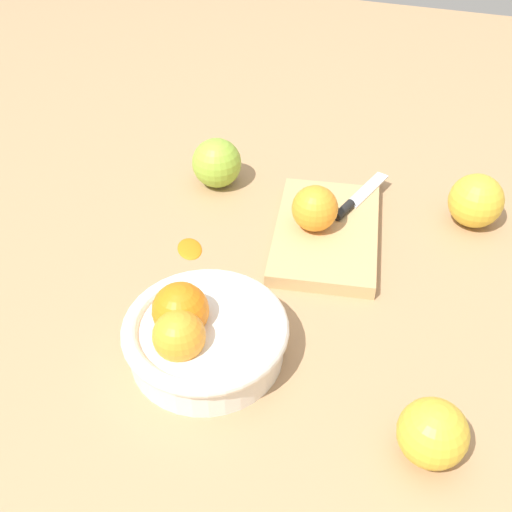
{
  "coord_description": "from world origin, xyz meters",
  "views": [
    {
      "loc": [
        -0.61,
        -0.14,
        0.61
      ],
      "look_at": [
        0.02,
        0.07,
        0.04
      ],
      "focal_mm": 44.61,
      "sensor_mm": 36.0,
      "label": 1
    }
  ],
  "objects_px": {
    "bowl": "(201,334)",
    "orange_on_board": "(315,208)",
    "apple_back_right": "(217,163)",
    "knife": "(354,201)",
    "cutting_board": "(326,233)",
    "apple_front_right": "(476,201)",
    "apple_front_left": "(433,433)"
  },
  "relations": [
    {
      "from": "knife",
      "to": "apple_back_right",
      "type": "xyz_separation_m",
      "value": [
        0.02,
        0.24,
        0.01
      ]
    },
    {
      "from": "apple_front_left",
      "to": "knife",
      "type": "bearing_deg",
      "value": 21.77
    },
    {
      "from": "bowl",
      "to": "knife",
      "type": "distance_m",
      "value": 0.37
    },
    {
      "from": "orange_on_board",
      "to": "apple_back_right",
      "type": "bearing_deg",
      "value": 63.59
    },
    {
      "from": "bowl",
      "to": "apple_front_left",
      "type": "relative_size",
      "value": 2.69
    },
    {
      "from": "apple_front_right",
      "to": "apple_front_left",
      "type": "xyz_separation_m",
      "value": [
        -0.44,
        0.02,
        -0.0
      ]
    },
    {
      "from": "bowl",
      "to": "apple_back_right",
      "type": "bearing_deg",
      "value": 17.57
    },
    {
      "from": "bowl",
      "to": "apple_front_right",
      "type": "height_order",
      "value": "bowl"
    },
    {
      "from": "apple_front_left",
      "to": "apple_back_right",
      "type": "bearing_deg",
      "value": 43.49
    },
    {
      "from": "orange_on_board",
      "to": "apple_front_right",
      "type": "relative_size",
      "value": 0.82
    },
    {
      "from": "bowl",
      "to": "orange_on_board",
      "type": "xyz_separation_m",
      "value": [
        0.27,
        -0.08,
        0.02
      ]
    },
    {
      "from": "orange_on_board",
      "to": "apple_front_left",
      "type": "relative_size",
      "value": 0.91
    },
    {
      "from": "knife",
      "to": "bowl",
      "type": "bearing_deg",
      "value": 160.56
    },
    {
      "from": "orange_on_board",
      "to": "apple_front_right",
      "type": "bearing_deg",
      "value": -63.4
    },
    {
      "from": "apple_front_right",
      "to": "cutting_board",
      "type": "bearing_deg",
      "value": 117.78
    },
    {
      "from": "apple_back_right",
      "to": "orange_on_board",
      "type": "bearing_deg",
      "value": -116.41
    },
    {
      "from": "bowl",
      "to": "apple_front_left",
      "type": "bearing_deg",
      "value": -101.37
    },
    {
      "from": "cutting_board",
      "to": "knife",
      "type": "height_order",
      "value": "knife"
    },
    {
      "from": "bowl",
      "to": "cutting_board",
      "type": "relative_size",
      "value": 0.83
    },
    {
      "from": "cutting_board",
      "to": "apple_front_right",
      "type": "relative_size",
      "value": 2.93
    },
    {
      "from": "orange_on_board",
      "to": "knife",
      "type": "xyz_separation_m",
      "value": [
        0.08,
        -0.05,
        -0.03
      ]
    },
    {
      "from": "knife",
      "to": "apple_back_right",
      "type": "height_order",
      "value": "apple_back_right"
    },
    {
      "from": "orange_on_board",
      "to": "apple_back_right",
      "type": "relative_size",
      "value": 0.83
    },
    {
      "from": "cutting_board",
      "to": "apple_front_right",
      "type": "xyz_separation_m",
      "value": [
        0.11,
        -0.21,
        0.03
      ]
    },
    {
      "from": "orange_on_board",
      "to": "knife",
      "type": "distance_m",
      "value": 0.1
    },
    {
      "from": "orange_on_board",
      "to": "apple_front_right",
      "type": "height_order",
      "value": "orange_on_board"
    },
    {
      "from": "apple_front_right",
      "to": "apple_back_right",
      "type": "distance_m",
      "value": 0.42
    },
    {
      "from": "knife",
      "to": "apple_back_right",
      "type": "distance_m",
      "value": 0.24
    },
    {
      "from": "bowl",
      "to": "apple_back_right",
      "type": "xyz_separation_m",
      "value": [
        0.36,
        0.11,
        0.0
      ]
    },
    {
      "from": "orange_on_board",
      "to": "apple_front_left",
      "type": "height_order",
      "value": "orange_on_board"
    },
    {
      "from": "cutting_board",
      "to": "apple_front_left",
      "type": "xyz_separation_m",
      "value": [
        -0.33,
        -0.19,
        0.03
      ]
    },
    {
      "from": "apple_front_right",
      "to": "apple_front_left",
      "type": "relative_size",
      "value": 1.11
    }
  ]
}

